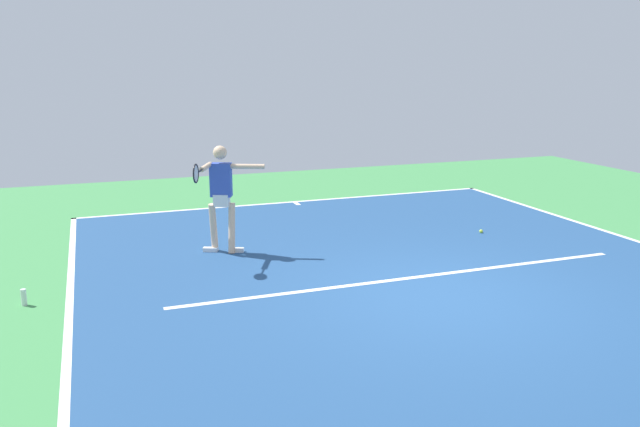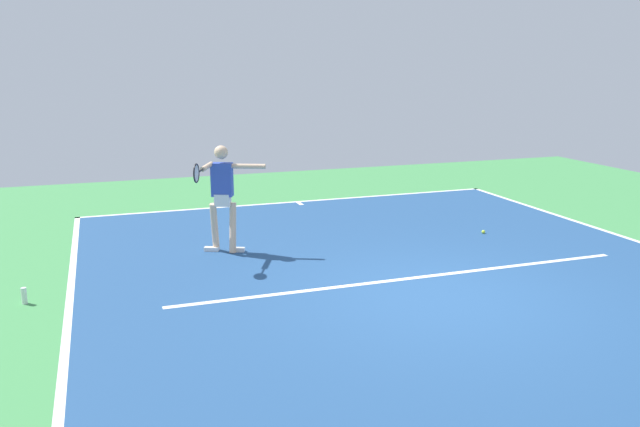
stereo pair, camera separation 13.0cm
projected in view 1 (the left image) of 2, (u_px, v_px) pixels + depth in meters
name	position (u px, v px, depth m)	size (l,w,h in m)	color
ground_plane	(439.00, 296.00, 8.62)	(21.05, 21.05, 0.00)	#428E4C
court_surface	(439.00, 296.00, 8.62)	(9.48, 12.95, 0.00)	navy
court_line_baseline_near	(294.00, 202.00, 14.50)	(9.48, 0.10, 0.01)	white
court_line_sideline_right	(67.00, 347.00, 7.06)	(0.10, 12.95, 0.01)	white
court_line_service	(411.00, 278.00, 9.35)	(7.11, 0.10, 0.01)	white
court_line_centre_mark	(297.00, 204.00, 14.32)	(0.10, 0.30, 0.01)	white
tennis_player	(221.00, 191.00, 10.38)	(1.26, 1.09, 1.78)	beige
tennis_ball_far_corner	(481.00, 231.00, 11.83)	(0.07, 0.07, 0.07)	#C6E53D
water_bottle	(24.00, 297.00, 8.26)	(0.07, 0.07, 0.22)	white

